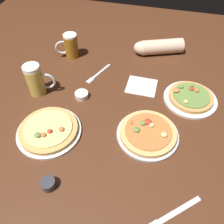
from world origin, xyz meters
TOP-DOWN VIEW (x-y plane):
  - ground_plane at (0.00, 0.00)m, footprint 2.40×2.40m
  - pizza_plate_near at (0.18, -0.08)m, footprint 0.27×0.27m
  - pizza_plate_far at (0.35, 0.19)m, footprint 0.26×0.26m
  - pizza_plate_side at (-0.24, -0.17)m, footprint 0.28×0.28m
  - beer_mug_dark at (-0.36, 0.40)m, footprint 0.13×0.09m
  - beer_mug_amber at (-0.40, 0.06)m, footprint 0.14×0.08m
  - ramekin_sauce at (-0.14, -0.40)m, footprint 0.05×0.05m
  - ramekin_butter at (-0.18, 0.08)m, footprint 0.07×0.07m
  - napkin_folded at (0.10, 0.23)m, footprint 0.16×0.14m
  - fork_left at (-0.15, 0.28)m, footprint 0.09×0.19m
  - knife_right at (0.31, -0.38)m, footprint 0.19×0.17m
  - diner_arm at (0.14, 0.56)m, footprint 0.30×0.17m

SIDE VIEW (x-z plane):
  - ground_plane at x=0.00m, z-range -0.03..0.00m
  - knife_right at x=0.31m, z-range 0.00..0.01m
  - fork_left at x=-0.15m, z-range 0.00..0.01m
  - napkin_folded at x=0.10m, z-range 0.00..0.01m
  - ramekin_butter at x=-0.18m, z-range 0.00..0.03m
  - pizza_plate_far at x=0.35m, z-range -0.01..0.04m
  - pizza_plate_side at x=-0.24m, z-range -0.01..0.04m
  - pizza_plate_near at x=0.18m, z-range -0.01..0.04m
  - ramekin_sauce at x=-0.14m, z-range 0.00..0.04m
  - diner_arm at x=0.14m, z-range 0.00..0.09m
  - beer_mug_dark at x=-0.36m, z-range 0.00..0.14m
  - beer_mug_amber at x=-0.40m, z-range 0.00..0.16m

